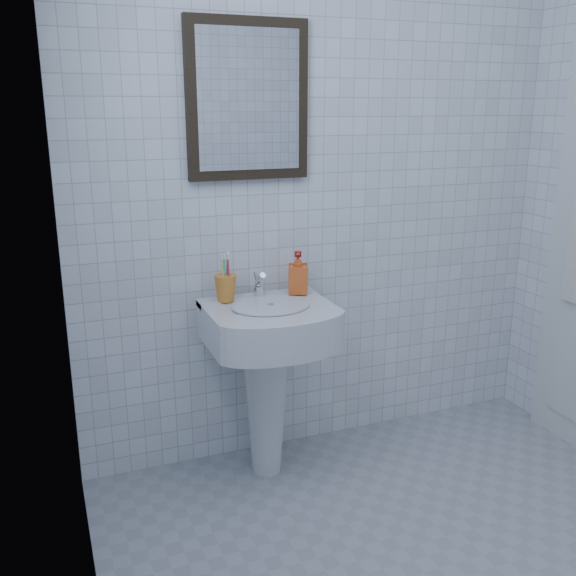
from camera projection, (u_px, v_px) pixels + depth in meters
name	position (u px, v px, depth m)	size (l,w,h in m)	color
wall_back	(323.00, 173.00, 2.75)	(2.20, 0.02, 2.50)	silver
wall_left	(74.00, 249.00, 1.29)	(0.02, 2.40, 2.50)	silver
washbasin	(267.00, 360.00, 2.64)	(0.50, 0.37, 0.77)	silver
faucet	(259.00, 286.00, 2.64)	(0.05, 0.10, 0.11)	silver
toothbrush_cup	(226.00, 288.00, 2.58)	(0.09, 0.09, 0.11)	orange
soap_dispenser	(298.00, 272.00, 2.69)	(0.08, 0.08, 0.18)	#DF5215
wall_mirror	(248.00, 100.00, 2.53)	(0.50, 0.04, 0.62)	black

